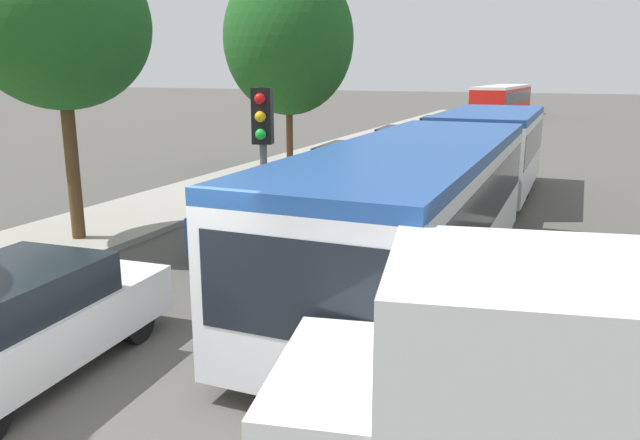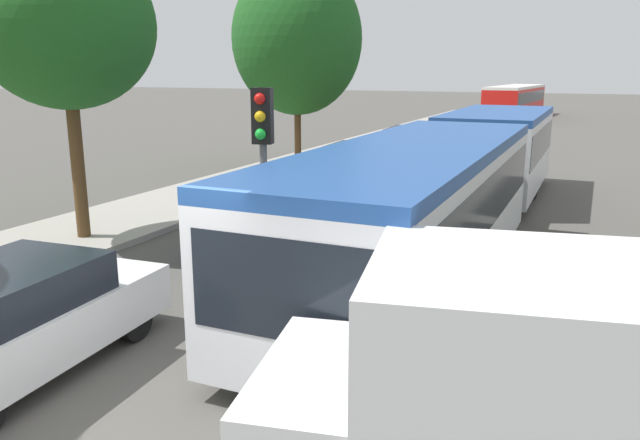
% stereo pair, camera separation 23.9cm
% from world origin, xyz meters
% --- Properties ---
extents(kerb_strip_left, '(3.20, 56.73, 0.14)m').
position_xyz_m(kerb_strip_left, '(-6.12, 23.37, 0.07)').
color(kerb_strip_left, '#9E998E').
rests_on(kerb_strip_left, ground).
extents(articulated_bus, '(2.59, 16.81, 2.49)m').
position_xyz_m(articulated_bus, '(1.65, 9.44, 1.44)').
color(articulated_bus, silver).
rests_on(articulated_bus, ground).
extents(city_bus_rear, '(3.27, 11.41, 2.42)m').
position_xyz_m(city_bus_rear, '(-1.92, 46.74, 1.40)').
color(city_bus_rear, red).
rests_on(city_bus_rear, ground).
extents(queued_car_white, '(1.98, 4.14, 1.40)m').
position_xyz_m(queued_car_white, '(-1.91, 0.85, 0.71)').
color(queued_car_white, white).
rests_on(queued_car_white, ground).
extents(queued_car_blue, '(2.12, 4.43, 1.50)m').
position_xyz_m(queued_car_blue, '(-1.80, 7.44, 0.76)').
color(queued_car_blue, '#284799').
rests_on(queued_car_blue, ground).
extents(queued_car_red, '(2.18, 4.56, 1.54)m').
position_xyz_m(queued_car_red, '(-1.96, 12.83, 0.78)').
color(queued_car_red, '#B21E19').
rests_on(queued_car_red, ground).
extents(queued_car_silver, '(2.15, 4.49, 1.52)m').
position_xyz_m(queued_car_silver, '(-2.16, 19.05, 0.77)').
color(queued_car_silver, '#B7BABF').
rests_on(queued_car_silver, ground).
extents(queued_car_black, '(2.07, 4.34, 1.47)m').
position_xyz_m(queued_car_black, '(-2.16, 25.65, 0.74)').
color(queued_car_black, black).
rests_on(queued_car_black, ground).
extents(queued_car_navy, '(2.06, 4.30, 1.46)m').
position_xyz_m(queued_car_navy, '(-1.85, 31.54, 0.74)').
color(queued_car_navy, navy).
rests_on(queued_car_navy, ground).
extents(white_van, '(5.29, 2.90, 2.31)m').
position_xyz_m(white_van, '(4.67, 0.57, 1.24)').
color(white_van, white).
rests_on(white_van, ground).
extents(traffic_light, '(0.37, 0.39, 3.40)m').
position_xyz_m(traffic_light, '(-0.62, 4.78, 2.50)').
color(traffic_light, '#56595E').
rests_on(traffic_light, ground).
extents(tree_left_mid, '(3.61, 3.61, 6.24)m').
position_xyz_m(tree_left_mid, '(-5.67, 5.75, 4.53)').
color(tree_left_mid, '#51381E').
rests_on(tree_left_mid, ground).
extents(tree_left_far, '(4.66, 4.66, 7.43)m').
position_xyz_m(tree_left_far, '(-5.90, 16.62, 4.60)').
color(tree_left_far, '#51381E').
rests_on(tree_left_far, ground).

